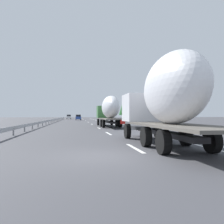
# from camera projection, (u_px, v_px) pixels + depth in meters

# --- Properties ---
(ground_plane) EXTENTS (260.00, 260.00, 0.00)m
(ground_plane) POSITION_uv_depth(u_px,v_px,m) (81.00, 123.00, 48.59)
(ground_plane) COLOR #424247
(lane_stripe_0) EXTENTS (3.20, 0.20, 0.01)m
(lane_stripe_0) POSITION_uv_depth(u_px,v_px,m) (135.00, 148.00, 11.35)
(lane_stripe_0) COLOR white
(lane_stripe_0) RESTS_ON ground_plane
(lane_stripe_1) EXTENTS (3.20, 0.20, 0.01)m
(lane_stripe_1) POSITION_uv_depth(u_px,v_px,m) (109.00, 133.00, 20.37)
(lane_stripe_1) COLOR white
(lane_stripe_1) RESTS_ON ground_plane
(lane_stripe_2) EXTENTS (3.20, 0.20, 0.01)m
(lane_stripe_2) POSITION_uv_depth(u_px,v_px,m) (99.00, 128.00, 28.63)
(lane_stripe_2) COLOR white
(lane_stripe_2) RESTS_ON ground_plane
(lane_stripe_3) EXTENTS (3.20, 0.20, 0.01)m
(lane_stripe_3) POSITION_uv_depth(u_px,v_px,m) (92.00, 124.00, 41.13)
(lane_stripe_3) COLOR white
(lane_stripe_3) RESTS_ON ground_plane
(lane_stripe_4) EXTENTS (3.20, 0.20, 0.01)m
(lane_stripe_4) POSITION_uv_depth(u_px,v_px,m) (88.00, 122.00, 52.97)
(lane_stripe_4) COLOR white
(lane_stripe_4) RESTS_ON ground_plane
(lane_stripe_5) EXTENTS (3.20, 0.20, 0.01)m
(lane_stripe_5) POSITION_uv_depth(u_px,v_px,m) (86.00, 121.00, 64.07)
(lane_stripe_5) COLOR white
(lane_stripe_5) RESTS_ON ground_plane
(lane_stripe_6) EXTENTS (3.20, 0.20, 0.01)m
(lane_stripe_6) POSITION_uv_depth(u_px,v_px,m) (86.00, 121.00, 66.77)
(lane_stripe_6) COLOR white
(lane_stripe_6) RESTS_ON ground_plane
(lane_stripe_7) EXTENTS (3.20, 0.20, 0.01)m
(lane_stripe_7) POSITION_uv_depth(u_px,v_px,m) (83.00, 119.00, 85.12)
(lane_stripe_7) COLOR white
(lane_stripe_7) RESTS_ON ground_plane
(lane_stripe_8) EXTENTS (3.20, 0.20, 0.01)m
(lane_stripe_8) POSITION_uv_depth(u_px,v_px,m) (82.00, 119.00, 97.85)
(lane_stripe_8) COLOR white
(lane_stripe_8) RESTS_ON ground_plane
(lane_stripe_9) EXTENTS (3.20, 0.20, 0.01)m
(lane_stripe_9) POSITION_uv_depth(u_px,v_px,m) (83.00, 119.00, 94.18)
(lane_stripe_9) COLOR white
(lane_stripe_9) RESTS_ON ground_plane
(edge_line_right) EXTENTS (110.00, 0.20, 0.01)m
(edge_line_right) POSITION_uv_depth(u_px,v_px,m) (104.00, 122.00, 54.39)
(edge_line_right) COLOR white
(edge_line_right) RESTS_ON ground_plane
(truck_lead) EXTENTS (13.45, 2.55, 4.25)m
(truck_lead) POSITION_uv_depth(u_px,v_px,m) (109.00, 109.00, 32.45)
(truck_lead) COLOR #387038
(truck_lead) RESTS_ON ground_plane
(truck_trailing) EXTENTS (12.05, 2.55, 4.70)m
(truck_trailing) POSITION_uv_depth(u_px,v_px,m) (165.00, 97.00, 12.26)
(truck_trailing) COLOR silver
(truck_trailing) RESTS_ON ground_plane
(car_blue_sedan) EXTENTS (4.28, 1.78, 1.79)m
(car_blue_sedan) POSITION_uv_depth(u_px,v_px,m) (78.00, 117.00, 75.39)
(car_blue_sedan) COLOR #28479E
(car_blue_sedan) RESTS_ON ground_plane
(car_white_van) EXTENTS (4.59, 1.81, 1.82)m
(car_white_van) POSITION_uv_depth(u_px,v_px,m) (69.00, 117.00, 95.06)
(car_white_van) COLOR white
(car_white_van) RESTS_ON ground_plane
(road_sign) EXTENTS (0.10, 0.90, 3.34)m
(road_sign) POSITION_uv_depth(u_px,v_px,m) (107.00, 112.00, 57.79)
(road_sign) COLOR gray
(road_sign) RESTS_ON ground_plane
(tree_0) EXTENTS (3.02, 3.02, 6.71)m
(tree_0) POSITION_uv_depth(u_px,v_px,m) (125.00, 105.00, 56.44)
(tree_0) COLOR #472D19
(tree_0) RESTS_ON ground_plane
(tree_1) EXTENTS (2.91, 2.91, 6.81)m
(tree_1) POSITION_uv_depth(u_px,v_px,m) (165.00, 96.00, 32.75)
(tree_1) COLOR #472D19
(tree_1) RESTS_ON ground_plane
(tree_2) EXTENTS (2.47, 2.47, 7.13)m
(tree_2) POSITION_uv_depth(u_px,v_px,m) (113.00, 105.00, 67.98)
(tree_2) COLOR #472D19
(tree_2) RESTS_ON ground_plane
(guardrail_median) EXTENTS (94.00, 0.10, 0.76)m
(guardrail_median) POSITION_uv_depth(u_px,v_px,m) (53.00, 120.00, 50.62)
(guardrail_median) COLOR #9EA0A5
(guardrail_median) RESTS_ON ground_plane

